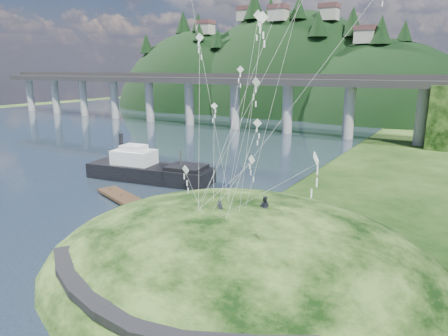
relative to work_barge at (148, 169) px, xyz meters
The scene contains 10 objects.
ground 24.32m from the work_barge, 46.89° to the right, with size 320.00×320.00×0.00m, color black.
water 56.79m from the work_barge, 167.50° to the left, with size 240.00×240.00×0.00m, color #29394B.
grass_hill 29.35m from the work_barge, 32.59° to the right, with size 36.00×32.00×13.00m.
footpath 36.50m from the work_barge, 48.80° to the right, with size 22.29×5.84×0.83m.
bridge 53.88m from the work_barge, 100.69° to the left, with size 160.00×11.00×15.00m.
far_ridge 108.28m from the work_barge, 104.49° to the left, with size 153.00×70.00×94.50m.
work_barge is the anchor object (origin of this frame).
wooden_dock 12.31m from the work_barge, 55.64° to the right, with size 15.86×7.49×1.14m.
kite_flyers 29.87m from the work_barge, 30.24° to the right, with size 3.69×2.91×1.88m.
kite_swarm 32.52m from the work_barge, 29.47° to the right, with size 17.27×16.61×21.01m.
Camera 1 is at (23.31, -25.30, 16.14)m, focal length 32.00 mm.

